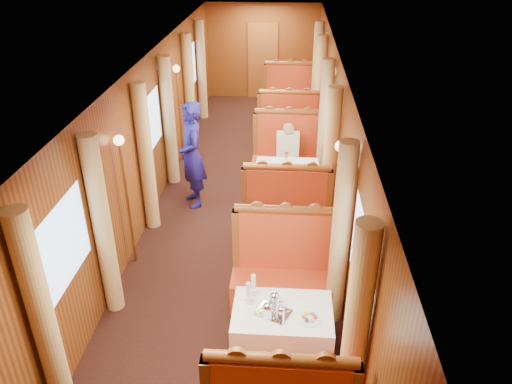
# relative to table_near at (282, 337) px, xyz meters

# --- Properties ---
(floor) EXTENTS (3.00, 12.00, 0.01)m
(floor) POSITION_rel_table_near_xyz_m (-0.75, 3.50, -0.38)
(floor) COLOR black
(floor) RESTS_ON ground
(ceiling) EXTENTS (3.00, 12.00, 0.01)m
(ceiling) POSITION_rel_table_near_xyz_m (-0.75, 3.50, 2.12)
(ceiling) COLOR silver
(ceiling) RESTS_ON wall_left
(wall_far) EXTENTS (3.00, 0.01, 2.50)m
(wall_far) POSITION_rel_table_near_xyz_m (-0.75, 9.50, 0.88)
(wall_far) COLOR brown
(wall_far) RESTS_ON floor
(wall_left) EXTENTS (0.01, 12.00, 2.50)m
(wall_left) POSITION_rel_table_near_xyz_m (-2.25, 3.50, 0.88)
(wall_left) COLOR brown
(wall_left) RESTS_ON floor
(wall_right) EXTENTS (0.01, 12.00, 2.50)m
(wall_right) POSITION_rel_table_near_xyz_m (0.75, 3.50, 0.88)
(wall_right) COLOR brown
(wall_right) RESTS_ON floor
(doorway_far) EXTENTS (0.80, 0.04, 2.00)m
(doorway_far) POSITION_rel_table_near_xyz_m (-0.75, 9.47, 0.62)
(doorway_far) COLOR brown
(doorway_far) RESTS_ON floor
(table_near) EXTENTS (1.05, 0.72, 0.75)m
(table_near) POSITION_rel_table_near_xyz_m (0.00, 0.00, 0.00)
(table_near) COLOR white
(table_near) RESTS_ON floor
(banquette_near_aft) EXTENTS (1.30, 0.55, 1.34)m
(banquette_near_aft) POSITION_rel_table_near_xyz_m (0.00, 1.01, 0.05)
(banquette_near_aft) COLOR #AE1C13
(banquette_near_aft) RESTS_ON floor
(table_mid) EXTENTS (1.05, 0.72, 0.75)m
(table_mid) POSITION_rel_table_near_xyz_m (0.00, 3.50, 0.00)
(table_mid) COLOR white
(table_mid) RESTS_ON floor
(banquette_mid_fwd) EXTENTS (1.30, 0.55, 1.34)m
(banquette_mid_fwd) POSITION_rel_table_near_xyz_m (0.00, 2.49, 0.05)
(banquette_mid_fwd) COLOR #AE1C13
(banquette_mid_fwd) RESTS_ON floor
(banquette_mid_aft) EXTENTS (1.30, 0.55, 1.34)m
(banquette_mid_aft) POSITION_rel_table_near_xyz_m (0.00, 4.51, 0.05)
(banquette_mid_aft) COLOR #AE1C13
(banquette_mid_aft) RESTS_ON floor
(table_far) EXTENTS (1.05, 0.72, 0.75)m
(table_far) POSITION_rel_table_near_xyz_m (0.00, 7.00, 0.00)
(table_far) COLOR white
(table_far) RESTS_ON floor
(banquette_far_fwd) EXTENTS (1.30, 0.55, 1.34)m
(banquette_far_fwd) POSITION_rel_table_near_xyz_m (0.00, 5.99, 0.05)
(banquette_far_fwd) COLOR #AE1C13
(banquette_far_fwd) RESTS_ON floor
(banquette_far_aft) EXTENTS (1.30, 0.55, 1.34)m
(banquette_far_aft) POSITION_rel_table_near_xyz_m (0.00, 8.01, 0.05)
(banquette_far_aft) COLOR #AE1C13
(banquette_far_aft) RESTS_ON floor
(tea_tray) EXTENTS (0.42, 0.38, 0.01)m
(tea_tray) POSITION_rel_table_near_xyz_m (-0.10, -0.05, 0.38)
(tea_tray) COLOR silver
(tea_tray) RESTS_ON table_near
(teapot_left) EXTENTS (0.19, 0.14, 0.15)m
(teapot_left) POSITION_rel_table_near_xyz_m (-0.15, -0.13, 0.45)
(teapot_left) COLOR silver
(teapot_left) RESTS_ON tea_tray
(teapot_right) EXTENTS (0.15, 0.13, 0.11)m
(teapot_right) POSITION_rel_table_near_xyz_m (-0.01, -0.12, 0.43)
(teapot_right) COLOR silver
(teapot_right) RESTS_ON tea_tray
(teapot_back) EXTENTS (0.20, 0.17, 0.14)m
(teapot_back) POSITION_rel_table_near_xyz_m (-0.09, 0.05, 0.45)
(teapot_back) COLOR silver
(teapot_back) RESTS_ON tea_tray
(fruit_plate) EXTENTS (0.24, 0.24, 0.05)m
(fruit_plate) POSITION_rel_table_near_xyz_m (0.28, -0.11, 0.39)
(fruit_plate) COLOR white
(fruit_plate) RESTS_ON table_near
(cup_inboard) EXTENTS (0.08, 0.08, 0.26)m
(cup_inboard) POSITION_rel_table_near_xyz_m (-0.37, 0.09, 0.48)
(cup_inboard) COLOR white
(cup_inboard) RESTS_ON table_near
(cup_outboard) EXTENTS (0.08, 0.08, 0.26)m
(cup_outboard) POSITION_rel_table_near_xyz_m (-0.32, 0.23, 0.48)
(cup_outboard) COLOR white
(cup_outboard) RESTS_ON table_near
(rose_vase_mid) EXTENTS (0.06, 0.06, 0.36)m
(rose_vase_mid) POSITION_rel_table_near_xyz_m (-0.02, 3.52, 0.55)
(rose_vase_mid) COLOR silver
(rose_vase_mid) RESTS_ON table_mid
(rose_vase_far) EXTENTS (0.06, 0.06, 0.36)m
(rose_vase_far) POSITION_rel_table_near_xyz_m (0.01, 7.03, 0.55)
(rose_vase_far) COLOR silver
(rose_vase_far) RESTS_ON table_far
(window_left_near) EXTENTS (0.01, 1.20, 0.90)m
(window_left_near) POSITION_rel_table_near_xyz_m (-2.24, 0.00, 1.07)
(window_left_near) COLOR #8DADD7
(window_left_near) RESTS_ON wall_left
(curtain_left_near_a) EXTENTS (0.22, 0.22, 2.35)m
(curtain_left_near_a) POSITION_rel_table_near_xyz_m (-2.13, -0.78, 0.80)
(curtain_left_near_a) COLOR tan
(curtain_left_near_a) RESTS_ON floor
(curtain_left_near_b) EXTENTS (0.22, 0.22, 2.35)m
(curtain_left_near_b) POSITION_rel_table_near_xyz_m (-2.13, 0.78, 0.80)
(curtain_left_near_b) COLOR tan
(curtain_left_near_b) RESTS_ON floor
(window_right_near) EXTENTS (0.01, 1.20, 0.90)m
(window_right_near) POSITION_rel_table_near_xyz_m (0.74, 0.00, 1.07)
(window_right_near) COLOR #8DADD7
(window_right_near) RESTS_ON wall_right
(curtain_right_near_a) EXTENTS (0.22, 0.22, 2.35)m
(curtain_right_near_a) POSITION_rel_table_near_xyz_m (0.63, -0.78, 0.80)
(curtain_right_near_a) COLOR tan
(curtain_right_near_a) RESTS_ON floor
(curtain_right_near_b) EXTENTS (0.22, 0.22, 2.35)m
(curtain_right_near_b) POSITION_rel_table_near_xyz_m (0.63, 0.78, 0.80)
(curtain_right_near_b) COLOR tan
(curtain_right_near_b) RESTS_ON floor
(window_left_mid) EXTENTS (0.01, 1.20, 0.90)m
(window_left_mid) POSITION_rel_table_near_xyz_m (-2.24, 3.50, 1.07)
(window_left_mid) COLOR #8DADD7
(window_left_mid) RESTS_ON wall_left
(curtain_left_mid_a) EXTENTS (0.22, 0.22, 2.35)m
(curtain_left_mid_a) POSITION_rel_table_near_xyz_m (-2.13, 2.72, 0.80)
(curtain_left_mid_a) COLOR tan
(curtain_left_mid_a) RESTS_ON floor
(curtain_left_mid_b) EXTENTS (0.22, 0.22, 2.35)m
(curtain_left_mid_b) POSITION_rel_table_near_xyz_m (-2.13, 4.28, 0.80)
(curtain_left_mid_b) COLOR tan
(curtain_left_mid_b) RESTS_ON floor
(window_right_mid) EXTENTS (0.01, 1.20, 0.90)m
(window_right_mid) POSITION_rel_table_near_xyz_m (0.74, 3.50, 1.07)
(window_right_mid) COLOR #8DADD7
(window_right_mid) RESTS_ON wall_right
(curtain_right_mid_a) EXTENTS (0.22, 0.22, 2.35)m
(curtain_right_mid_a) POSITION_rel_table_near_xyz_m (0.63, 2.72, 0.80)
(curtain_right_mid_a) COLOR tan
(curtain_right_mid_a) RESTS_ON floor
(curtain_right_mid_b) EXTENTS (0.22, 0.22, 2.35)m
(curtain_right_mid_b) POSITION_rel_table_near_xyz_m (0.63, 4.28, 0.80)
(curtain_right_mid_b) COLOR tan
(curtain_right_mid_b) RESTS_ON floor
(window_left_far) EXTENTS (0.01, 1.20, 0.90)m
(window_left_far) POSITION_rel_table_near_xyz_m (-2.24, 7.00, 1.07)
(window_left_far) COLOR #8DADD7
(window_left_far) RESTS_ON wall_left
(curtain_left_far_a) EXTENTS (0.22, 0.22, 2.35)m
(curtain_left_far_a) POSITION_rel_table_near_xyz_m (-2.13, 6.22, 0.80)
(curtain_left_far_a) COLOR tan
(curtain_left_far_a) RESTS_ON floor
(curtain_left_far_b) EXTENTS (0.22, 0.22, 2.35)m
(curtain_left_far_b) POSITION_rel_table_near_xyz_m (-2.13, 7.78, 0.80)
(curtain_left_far_b) COLOR tan
(curtain_left_far_b) RESTS_ON floor
(window_right_far) EXTENTS (0.01, 1.20, 0.90)m
(window_right_far) POSITION_rel_table_near_xyz_m (0.74, 7.00, 1.07)
(window_right_far) COLOR #8DADD7
(window_right_far) RESTS_ON wall_right
(curtain_right_far_a) EXTENTS (0.22, 0.22, 2.35)m
(curtain_right_far_a) POSITION_rel_table_near_xyz_m (0.63, 6.22, 0.80)
(curtain_right_far_a) COLOR tan
(curtain_right_far_a) RESTS_ON floor
(curtain_right_far_b) EXTENTS (0.22, 0.22, 2.35)m
(curtain_right_far_b) POSITION_rel_table_near_xyz_m (0.63, 7.78, 0.80)
(curtain_right_far_b) COLOR tan
(curtain_right_far_b) RESTS_ON floor
(sconce_left_fore) EXTENTS (0.14, 0.14, 1.95)m
(sconce_left_fore) POSITION_rel_table_near_xyz_m (-2.15, 1.75, 1.01)
(sconce_left_fore) COLOR #BF8C3F
(sconce_left_fore) RESTS_ON floor
(sconce_right_fore) EXTENTS (0.14, 0.14, 1.95)m
(sconce_right_fore) POSITION_rel_table_near_xyz_m (0.65, 1.75, 1.01)
(sconce_right_fore) COLOR #BF8C3F
(sconce_right_fore) RESTS_ON floor
(sconce_left_aft) EXTENTS (0.14, 0.14, 1.95)m
(sconce_left_aft) POSITION_rel_table_near_xyz_m (-2.15, 5.25, 1.01)
(sconce_left_aft) COLOR #BF8C3F
(sconce_left_aft) RESTS_ON floor
(sconce_right_aft) EXTENTS (0.14, 0.14, 1.95)m
(sconce_right_aft) POSITION_rel_table_near_xyz_m (0.65, 5.25, 1.01)
(sconce_right_aft) COLOR #BF8C3F
(sconce_right_aft) RESTS_ON floor
(steward) EXTENTS (0.67, 0.78, 1.82)m
(steward) POSITION_rel_table_near_xyz_m (-1.59, 3.47, 0.54)
(steward) COLOR navy
(steward) RESTS_ON floor
(passenger) EXTENTS (0.40, 0.44, 0.76)m
(passenger) POSITION_rel_table_near_xyz_m (-0.00, 4.24, 0.37)
(passenger) COLOR beige
(passenger) RESTS_ON banquette_mid_aft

